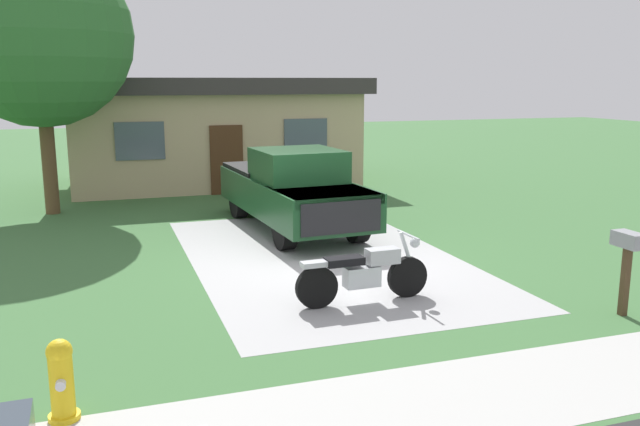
{
  "coord_description": "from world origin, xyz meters",
  "views": [
    {
      "loc": [
        -4.04,
        -11.84,
        3.42
      ],
      "look_at": [
        -0.05,
        -0.0,
        0.9
      ],
      "focal_mm": 36.98,
      "sensor_mm": 36.0,
      "label": 1
    }
  ],
  "objects_px": {
    "motorcycle": "(364,273)",
    "mailbox": "(628,251)",
    "pickup_truck": "(291,188)",
    "fire_hydrant": "(62,381)",
    "neighbor_house": "(212,130)",
    "shade_tree": "(39,35)"
  },
  "relations": [
    {
      "from": "pickup_truck",
      "to": "shade_tree",
      "type": "bearing_deg",
      "value": 145.87
    },
    {
      "from": "fire_hydrant",
      "to": "neighbor_house",
      "type": "height_order",
      "value": "neighbor_house"
    },
    {
      "from": "motorcycle",
      "to": "mailbox",
      "type": "height_order",
      "value": "mailbox"
    },
    {
      "from": "motorcycle",
      "to": "mailbox",
      "type": "bearing_deg",
      "value": -27.44
    },
    {
      "from": "mailbox",
      "to": "pickup_truck",
      "type": "bearing_deg",
      "value": 112.56
    },
    {
      "from": "mailbox",
      "to": "neighbor_house",
      "type": "distance_m",
      "value": 15.37
    },
    {
      "from": "pickup_truck",
      "to": "fire_hydrant",
      "type": "height_order",
      "value": "pickup_truck"
    },
    {
      "from": "fire_hydrant",
      "to": "mailbox",
      "type": "distance_m",
      "value": 7.77
    },
    {
      "from": "motorcycle",
      "to": "shade_tree",
      "type": "height_order",
      "value": "shade_tree"
    },
    {
      "from": "motorcycle",
      "to": "fire_hydrant",
      "type": "xyz_separation_m",
      "value": [
        -4.31,
        -2.4,
        -0.05
      ]
    },
    {
      "from": "motorcycle",
      "to": "fire_hydrant",
      "type": "distance_m",
      "value": 4.94
    },
    {
      "from": "pickup_truck",
      "to": "mailbox",
      "type": "relative_size",
      "value": 4.55
    },
    {
      "from": "neighbor_house",
      "to": "motorcycle",
      "type": "bearing_deg",
      "value": -89.44
    },
    {
      "from": "shade_tree",
      "to": "motorcycle",
      "type": "bearing_deg",
      "value": -61.17
    },
    {
      "from": "neighbor_house",
      "to": "fire_hydrant",
      "type": "bearing_deg",
      "value": -105.05
    },
    {
      "from": "pickup_truck",
      "to": "shade_tree",
      "type": "distance_m",
      "value": 7.49
    },
    {
      "from": "fire_hydrant",
      "to": "neighbor_house",
      "type": "xyz_separation_m",
      "value": [
        4.18,
        15.57,
        1.36
      ]
    },
    {
      "from": "motorcycle",
      "to": "neighbor_house",
      "type": "distance_m",
      "value": 13.23
    },
    {
      "from": "pickup_truck",
      "to": "mailbox",
      "type": "distance_m",
      "value": 7.83
    },
    {
      "from": "mailbox",
      "to": "shade_tree",
      "type": "height_order",
      "value": "shade_tree"
    },
    {
      "from": "mailbox",
      "to": "neighbor_house",
      "type": "bearing_deg",
      "value": 103.33
    },
    {
      "from": "fire_hydrant",
      "to": "shade_tree",
      "type": "distance_m",
      "value": 12.28
    }
  ]
}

